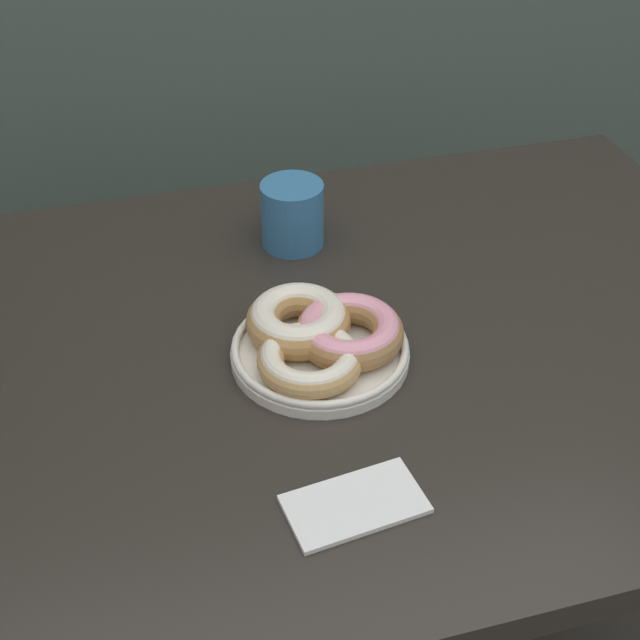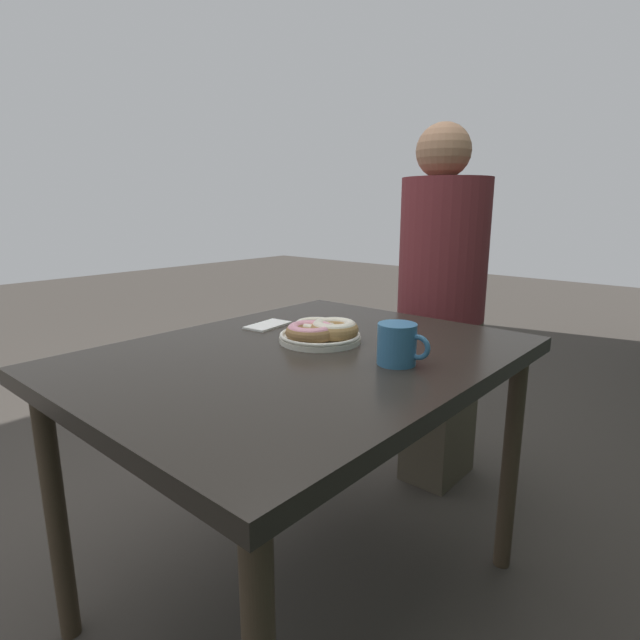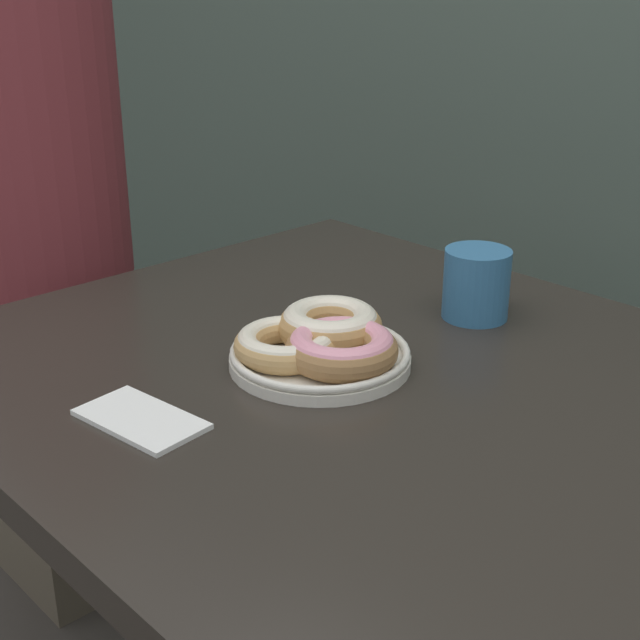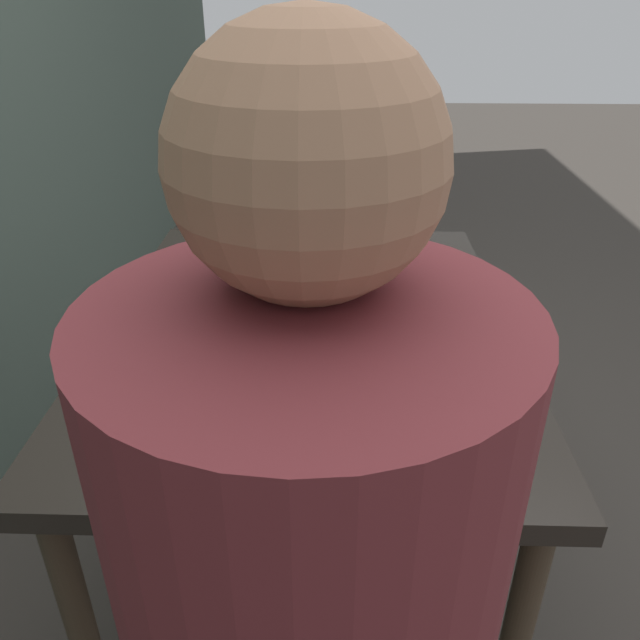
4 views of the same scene
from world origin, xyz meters
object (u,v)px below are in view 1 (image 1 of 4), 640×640
at_px(dining_table, 384,375).
at_px(donut_plate, 320,338).
at_px(coffee_mug, 292,213).
at_px(napkin, 355,504).

bearing_deg(dining_table, donut_plate, -164.96).
height_order(coffee_mug, napkin, coffee_mug).
xyz_separation_m(dining_table, donut_plate, (-0.10, -0.03, 0.11)).
relative_size(dining_table, napkin, 7.39).
bearing_deg(coffee_mug, dining_table, -74.47).
bearing_deg(napkin, donut_plate, 83.21).
distance_m(donut_plate, coffee_mug, 0.27).
distance_m(dining_table, coffee_mug, 0.28).
relative_size(dining_table, donut_plate, 4.69).
xyz_separation_m(dining_table, coffee_mug, (-0.07, 0.24, 0.12)).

